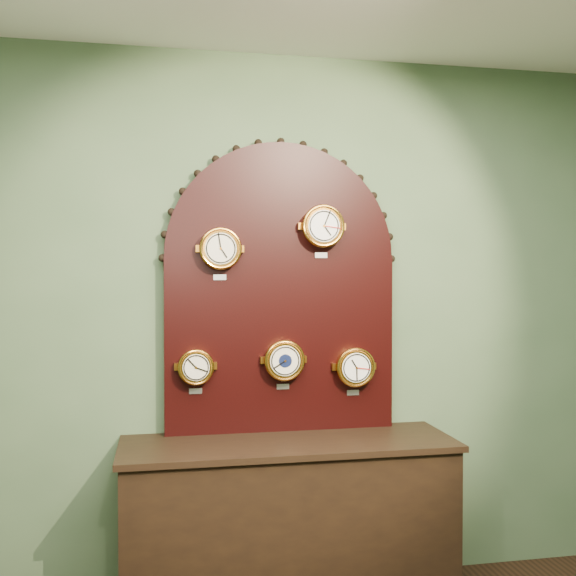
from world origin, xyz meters
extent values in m
plane|color=#4E6948|center=(0.00, 2.50, 1.40)|extent=(4.00, 0.00, 4.00)
cube|color=black|center=(0.00, 2.23, 0.40)|extent=(1.60, 0.50, 0.80)
cube|color=black|center=(0.00, 2.45, 1.28)|extent=(1.20, 0.06, 0.90)
cylinder|color=black|center=(0.00, 2.45, 1.73)|extent=(1.20, 0.06, 1.20)
cylinder|color=orange|center=(-0.32, 2.39, 1.78)|extent=(0.20, 0.08, 0.20)
torus|color=orange|center=(-0.32, 2.36, 1.78)|extent=(0.21, 0.02, 0.21)
cylinder|color=silver|center=(-0.32, 2.35, 1.78)|extent=(0.16, 0.01, 0.16)
cube|color=silver|center=(-0.32, 2.42, 1.63)|extent=(0.06, 0.01, 0.03)
cylinder|color=orange|center=(0.21, 2.39, 1.89)|extent=(0.21, 0.08, 0.21)
torus|color=orange|center=(0.21, 2.36, 1.89)|extent=(0.22, 0.02, 0.22)
cylinder|color=white|center=(0.21, 2.35, 1.89)|extent=(0.16, 0.01, 0.16)
cube|color=silver|center=(0.21, 2.42, 1.75)|extent=(0.07, 0.01, 0.03)
cylinder|color=orange|center=(-0.44, 2.39, 1.18)|extent=(0.17, 0.08, 0.17)
torus|color=orange|center=(-0.44, 2.36, 1.18)|extent=(0.18, 0.02, 0.18)
cylinder|color=silver|center=(-0.44, 2.35, 1.18)|extent=(0.13, 0.01, 0.13)
cube|color=silver|center=(-0.44, 2.42, 1.06)|extent=(0.06, 0.01, 0.03)
cylinder|color=orange|center=(0.01, 2.39, 1.21)|extent=(0.19, 0.08, 0.19)
torus|color=orange|center=(0.01, 2.36, 1.21)|extent=(0.21, 0.02, 0.21)
cylinder|color=silver|center=(0.01, 2.35, 1.21)|extent=(0.16, 0.01, 0.16)
cube|color=silver|center=(0.01, 2.42, 1.06)|extent=(0.07, 0.01, 0.03)
cylinder|color=#0C1537|center=(0.01, 2.35, 1.21)|extent=(0.07, 0.00, 0.07)
cylinder|color=orange|center=(0.38, 2.39, 1.16)|extent=(0.19, 0.08, 0.19)
torus|color=orange|center=(0.38, 2.36, 1.16)|extent=(0.21, 0.02, 0.21)
cylinder|color=white|center=(0.38, 2.35, 1.16)|extent=(0.15, 0.01, 0.15)
cube|color=silver|center=(0.38, 2.42, 1.02)|extent=(0.06, 0.01, 0.03)
camera|label=1|loc=(-0.61, -0.92, 1.66)|focal=41.03mm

